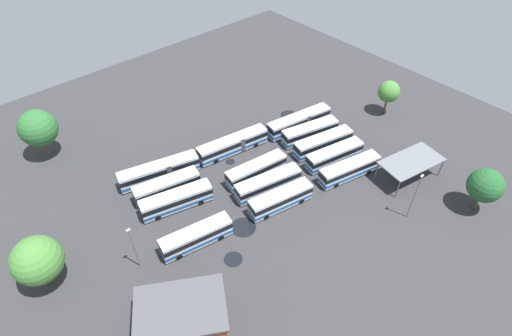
{
  "coord_description": "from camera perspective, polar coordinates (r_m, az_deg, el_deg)",
  "views": [
    {
      "loc": [
        34.48,
        39.16,
        50.19
      ],
      "look_at": [
        -0.75,
        -0.46,
        1.45
      ],
      "focal_mm": 28.51,
      "sensor_mm": 36.0,
      "label": 1
    }
  ],
  "objects": [
    {
      "name": "bus_row1_slot0",
      "position": [
        76.65,
        -3.24,
        3.34
      ],
      "size": [
        14.3,
        4.76,
        3.34
      ],
      "color": "silver",
      "rests_on": "ground_plane"
    },
    {
      "name": "tree_west_edge",
      "position": [
        72.9,
        29.49,
        -2.15
      ],
      "size": [
        5.51,
        5.51,
        8.02
      ],
      "color": "brown",
      "rests_on": "ground_plane"
    },
    {
      "name": "tree_south_edge",
      "position": [
        82.84,
        -28.27,
        4.94
      ],
      "size": [
        6.75,
        6.75,
        9.62
      ],
      "color": "brown",
      "rests_on": "ground_plane"
    },
    {
      "name": "puddle_back_corner",
      "position": [
        75.56,
        -3.62,
        0.88
      ],
      "size": [
        1.73,
        1.73,
        0.01
      ],
      "primitive_type": "cylinder",
      "color": "black",
      "rests_on": "ground_plane"
    },
    {
      "name": "bus_row0_slot2",
      "position": [
        77.96,
        9.38,
        3.54
      ],
      "size": [
        12.23,
        5.14,
        3.34
      ],
      "color": "silver",
      "rests_on": "ground_plane"
    },
    {
      "name": "tree_north_edge",
      "position": [
        89.33,
        18.14,
        10.15
      ],
      "size": [
        4.48,
        4.48,
        7.48
      ],
      "color": "brown",
      "rests_on": "ground_plane"
    },
    {
      "name": "bus_row1_slot3",
      "position": [
        68.78,
        1.7,
        -2.18
      ],
      "size": [
        12.09,
        5.02,
        3.34
      ],
      "color": "silver",
      "rests_on": "ground_plane"
    },
    {
      "name": "lamp_post_mid_lot",
      "position": [
        59.22,
        -16.8,
        -10.51
      ],
      "size": [
        0.56,
        0.28,
        8.19
      ],
      "color": "slate",
      "rests_on": "ground_plane"
    },
    {
      "name": "puddle_between_rows",
      "position": [
        80.46,
        -2.83,
        3.95
      ],
      "size": [
        3.87,
        3.87,
        0.01
      ],
      "primitive_type": "cylinder",
      "color": "black",
      "rests_on": "ground_plane"
    },
    {
      "name": "bus_row0_slot0",
      "position": [
        82.8,
        6.09,
        6.54
      ],
      "size": [
        14.3,
        4.85,
        3.34
      ],
      "color": "silver",
      "rests_on": "ground_plane"
    },
    {
      "name": "bus_row1_slot4",
      "position": [
        66.34,
        3.47,
        -4.38
      ],
      "size": [
        11.31,
        4.69,
        3.34
      ],
      "color": "silver",
      "rests_on": "ground_plane"
    },
    {
      "name": "bus_row0_slot3",
      "position": [
        75.55,
        10.95,
        1.82
      ],
      "size": [
        11.64,
        4.86,
        3.34
      ],
      "color": "silver",
      "rests_on": "ground_plane"
    },
    {
      "name": "bus_row2_slot4",
      "position": [
        61.94,
        -8.39,
        -9.48
      ],
      "size": [
        11.31,
        4.58,
        3.34
      ],
      "color": "silver",
      "rests_on": "ground_plane"
    },
    {
      "name": "puddle_front_lane",
      "position": [
        61.15,
        -3.23,
        -12.67
      ],
      "size": [
        2.79,
        2.79,
        0.01
      ],
      "primitive_type": "cylinder",
      "color": "black",
      "rests_on": "ground_plane"
    },
    {
      "name": "ground_plane",
      "position": [
        72.39,
        -0.2,
        -1.3
      ],
      "size": [
        108.46,
        108.46,
        0.0
      ],
      "primitive_type": "plane",
      "color": "#333335"
    },
    {
      "name": "bus_row2_slot1",
      "position": [
        69.84,
        -12.39,
        -2.56
      ],
      "size": [
        11.46,
        4.85,
        3.34
      ],
      "color": "silver",
      "rests_on": "ground_plane"
    },
    {
      "name": "bus_row1_slot2",
      "position": [
        71.18,
        0.02,
        -0.26
      ],
      "size": [
        11.67,
        4.02,
        3.34
      ],
      "color": "silver",
      "rests_on": "ground_plane"
    },
    {
      "name": "depot_building",
      "position": [
        54.26,
        -10.31,
        -20.0
      ],
      "size": [
        13.46,
        12.34,
        5.11
      ],
      "color": "#99422D",
      "rests_on": "ground_plane"
    },
    {
      "name": "puddle_near_shelter",
      "position": [
        87.4,
        4.65,
        7.4
      ],
      "size": [
        3.69,
        3.69,
        0.01
      ],
      "primitive_type": "cylinder",
      "color": "black",
      "rests_on": "ground_plane"
    },
    {
      "name": "bus_row2_slot2",
      "position": [
        67.34,
        -11.1,
        -4.42
      ],
      "size": [
        12.06,
        5.44,
        3.34
      ],
      "color": "silver",
      "rests_on": "ground_plane"
    },
    {
      "name": "lamp_post_near_entrance",
      "position": [
        66.98,
        21.38,
        -3.56
      ],
      "size": [
        0.56,
        0.28,
        9.15
      ],
      "color": "slate",
      "rests_on": "ground_plane"
    },
    {
      "name": "puddle_centre_drain",
      "position": [
        64.69,
        -1.8,
        -8.31
      ],
      "size": [
        4.05,
        4.05,
        0.01
      ],
      "primitive_type": "cylinder",
      "color": "black",
      "rests_on": "ground_plane"
    },
    {
      "name": "maintenance_shelter",
      "position": [
        74.88,
        20.99,
        0.86
      ],
      "size": [
        11.89,
        7.76,
        3.89
      ],
      "color": "slate",
      "rests_on": "ground_plane"
    },
    {
      "name": "bus_row0_slot1",
      "position": [
        80.28,
        7.58,
        5.08
      ],
      "size": [
        11.88,
        5.36,
        3.34
      ],
      "color": "silver",
      "rests_on": "ground_plane"
    },
    {
      "name": "tree_northwest",
      "position": [
        61.71,
        -28.34,
        -11.34
      ],
      "size": [
        6.68,
        6.68,
        8.56
      ],
      "color": "brown",
      "rests_on": "ground_plane"
    },
    {
      "name": "bus_row2_slot0",
      "position": [
        72.99,
        -13.4,
        -0.39
      ],
      "size": [
        14.25,
        6.07,
        3.34
      ],
      "color": "silver",
      "rests_on": "ground_plane"
    },
    {
      "name": "bus_row0_slot4",
      "position": [
        73.19,
        12.98,
        -0.15
      ],
      "size": [
        11.96,
        5.15,
        3.34
      ],
      "color": "silver",
      "rests_on": "ground_plane"
    }
  ]
}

